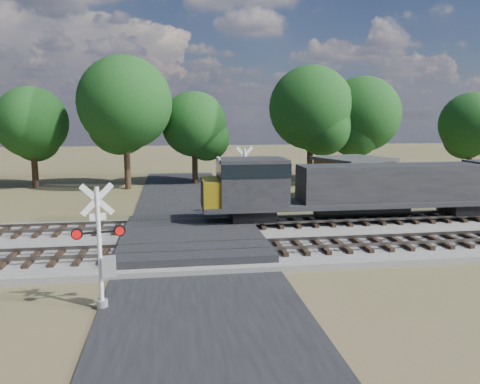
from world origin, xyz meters
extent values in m
plane|color=#4D4D29|center=(0.00, 0.00, 0.00)|extent=(160.00, 160.00, 0.00)
cube|color=gray|center=(10.00, 0.50, 0.15)|extent=(140.00, 10.00, 0.30)
cube|color=black|center=(0.00, 0.00, 0.04)|extent=(7.00, 60.00, 0.08)
cube|color=#262628|center=(0.00, 0.50, 0.32)|extent=(7.00, 9.00, 0.62)
cube|color=black|center=(2.00, -2.00, 0.39)|extent=(44.00, 2.60, 0.18)
cube|color=#544E48|center=(10.00, -2.72, 0.55)|extent=(140.00, 0.08, 0.15)
cube|color=#544E48|center=(10.00, -1.28, 0.55)|extent=(140.00, 0.08, 0.15)
cube|color=black|center=(2.00, 3.00, 0.39)|extent=(44.00, 2.60, 0.18)
cube|color=#544E48|center=(10.00, 2.28, 0.55)|extent=(140.00, 0.08, 0.15)
cube|color=#544E48|center=(10.00, 3.72, 0.55)|extent=(140.00, 0.08, 0.15)
cylinder|color=silver|center=(-3.39, -7.16, 2.10)|extent=(0.15, 0.15, 4.21)
cylinder|color=#97999C|center=(-3.39, -7.16, 0.16)|extent=(0.38, 0.38, 0.32)
cube|color=silver|center=(-3.39, -7.16, 3.79)|extent=(1.09, 0.26, 1.10)
cube|color=silver|center=(-3.39, -7.16, 3.79)|extent=(1.09, 0.26, 1.10)
cube|color=silver|center=(-3.39, -7.16, 3.21)|extent=(0.52, 0.14, 0.23)
cube|color=black|center=(-3.39, -7.16, 2.68)|extent=(1.66, 0.40, 0.06)
cylinder|color=red|center=(-4.06, -7.30, 2.68)|extent=(0.39, 0.18, 0.38)
cylinder|color=red|center=(-2.72, -7.02, 2.68)|extent=(0.39, 0.18, 0.38)
cube|color=#97999C|center=(-3.13, -7.10, 1.47)|extent=(0.53, 0.40, 0.68)
cylinder|color=silver|center=(3.69, 6.77, 2.21)|extent=(0.16, 0.16, 4.43)
cylinder|color=#97999C|center=(3.69, 6.77, 0.17)|extent=(0.40, 0.40, 0.33)
cube|color=silver|center=(3.69, 6.77, 3.99)|extent=(1.15, 0.21, 1.16)
cube|color=silver|center=(3.69, 6.77, 3.99)|extent=(1.15, 0.21, 1.16)
cube|color=silver|center=(3.69, 6.77, 3.38)|extent=(0.55, 0.11, 0.24)
cube|color=black|center=(3.69, 6.77, 2.82)|extent=(1.76, 0.32, 0.07)
cylinder|color=red|center=(4.40, 6.87, 2.82)|extent=(0.41, 0.17, 0.40)
cylinder|color=red|center=(2.98, 6.67, 2.82)|extent=(0.41, 0.17, 0.40)
cube|color=#97999C|center=(3.41, 6.73, 1.55)|extent=(0.54, 0.40, 0.72)
cube|color=#412B1C|center=(13.03, 11.70, 1.54)|extent=(5.64, 5.64, 3.08)
cube|color=#313234|center=(13.03, 11.70, 3.19)|extent=(6.21, 6.21, 0.22)
cylinder|color=black|center=(-13.19, 21.45, 2.27)|extent=(0.56, 0.56, 4.53)
sphere|color=#153912|center=(-13.19, 21.45, 5.89)|extent=(6.35, 6.35, 6.35)
cylinder|color=black|center=(-4.85, 19.63, 2.92)|extent=(0.56, 0.56, 5.84)
sphere|color=#153912|center=(-4.85, 19.63, 7.59)|extent=(8.17, 8.17, 8.17)
cylinder|color=black|center=(1.25, 21.75, 2.19)|extent=(0.56, 0.56, 4.38)
sphere|color=#153912|center=(1.25, 21.75, 5.70)|extent=(6.14, 6.14, 6.14)
cylinder|color=black|center=(11.94, 19.70, 2.77)|extent=(0.56, 0.56, 5.55)
sphere|color=#153912|center=(11.94, 19.70, 7.21)|extent=(7.77, 7.77, 7.77)
cylinder|color=black|center=(17.06, 19.91, 2.55)|extent=(0.56, 0.56, 5.09)
sphere|color=#153912|center=(17.06, 19.91, 6.62)|extent=(7.13, 7.13, 7.13)
cylinder|color=black|center=(27.74, 18.90, 2.18)|extent=(0.56, 0.56, 4.37)
sphere|color=#153912|center=(27.74, 18.90, 5.68)|extent=(6.11, 6.11, 6.11)
camera|label=1|loc=(-0.94, -22.75, 6.52)|focal=35.00mm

